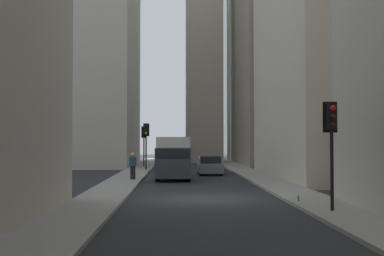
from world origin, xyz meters
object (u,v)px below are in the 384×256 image
delivery_truck (173,157)px  traffic_light_far_junction (146,136)px  discarded_bottle (298,198)px  pedestrian (133,165)px  traffic_light_foreground (332,130)px  traffic_light_midblock (144,137)px  hatchback_grey (210,166)px

delivery_truck → traffic_light_far_junction: (7.87, 2.37, 1.59)m
delivery_truck → discarded_bottle: delivery_truck is taller
traffic_light_far_junction → pedestrian: 10.29m
delivery_truck → traffic_light_foreground: size_ratio=1.68×
pedestrian → discarded_bottle: 13.27m
discarded_bottle → traffic_light_foreground: bearing=-168.5°
traffic_light_midblock → traffic_light_far_junction: 4.58m
traffic_light_midblock → traffic_light_far_junction: bearing=-173.7°
delivery_truck → discarded_bottle: 14.03m
hatchback_grey → traffic_light_far_junction: bearing=53.2°
traffic_light_far_junction → traffic_light_midblock: bearing=6.3°
traffic_light_far_junction → pedestrian: (-10.10, 0.18, -1.98)m
delivery_truck → traffic_light_midblock: size_ratio=1.68×
discarded_bottle → hatchback_grey: bearing=7.9°
traffic_light_far_junction → discarded_bottle: size_ratio=14.66×
traffic_light_far_junction → discarded_bottle: 22.36m
delivery_truck → discarded_bottle: (-13.00, -5.14, -1.21)m
traffic_light_midblock → traffic_light_far_junction: (-4.56, -0.51, 0.08)m
hatchback_grey → traffic_light_far_junction: size_ratio=1.09×
discarded_bottle → traffic_light_far_junction: bearing=19.8°
traffic_light_midblock → discarded_bottle: 26.80m
delivery_truck → pedestrian: bearing=131.1°
delivery_truck → hatchback_grey: bearing=-35.0°
discarded_bottle → traffic_light_midblock: bearing=17.5°
pedestrian → traffic_light_foreground: bearing=-148.3°
traffic_light_foreground → pedestrian: bearing=31.7°
delivery_truck → traffic_light_far_junction: traffic_light_far_junction is taller
delivery_truck → traffic_light_foreground: 16.60m
traffic_light_far_junction → discarded_bottle: bearing=-160.2°
traffic_light_foreground → discarded_bottle: (2.53, 0.52, -2.71)m
delivery_truck → traffic_light_midblock: bearing=13.0°
traffic_light_far_junction → discarded_bottle: (-20.87, -7.52, -2.80)m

